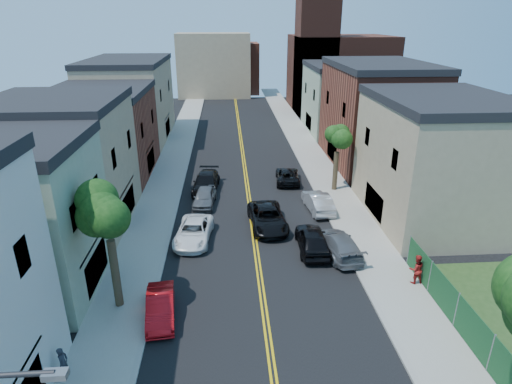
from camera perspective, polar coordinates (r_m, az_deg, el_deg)
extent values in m
cube|color=gray|center=(48.63, -11.04, 4.20)|extent=(3.20, 100.00, 0.15)
cube|color=gray|center=(49.20, 7.59, 4.63)|extent=(3.20, 100.00, 0.15)
cube|color=gray|center=(48.44, -8.98, 4.27)|extent=(0.30, 100.00, 0.15)
cube|color=gray|center=(48.89, 5.57, 4.61)|extent=(0.30, 100.00, 0.15)
cube|color=gray|center=(27.23, -30.30, -3.73)|extent=(9.00, 8.00, 8.50)
cube|color=#998466|center=(34.82, -24.34, 3.05)|extent=(9.00, 10.00, 9.00)
cube|color=brown|center=(45.00, -19.75, 7.06)|extent=(9.00, 12.00, 8.00)
cube|color=#998466|center=(58.14, -16.37, 11.41)|extent=(9.00, 16.00, 9.50)
cube|color=#998466|center=(35.37, 22.78, 3.57)|extent=(9.00, 12.00, 9.00)
cube|color=brown|center=(47.71, 15.67, 9.58)|extent=(9.00, 14.00, 10.00)
cube|color=gray|center=(60.97, 11.34, 11.85)|extent=(9.00, 12.00, 8.50)
cube|color=#4C2319|center=(76.92, 10.97, 15.27)|extent=(16.00, 14.00, 12.00)
cube|color=#4C2319|center=(71.49, 8.00, 18.98)|extent=(6.00, 6.00, 22.00)
cube|color=#998466|center=(88.42, -5.61, 16.40)|extent=(14.00, 8.00, 12.00)
cube|color=brown|center=(92.49, -2.95, 16.10)|extent=(10.00, 8.00, 10.00)
cube|color=#143F1E|center=(23.50, 26.80, -16.12)|extent=(0.04, 15.00, 1.90)
cylinder|color=#332919|center=(24.39, -18.18, -10.22)|extent=(0.44, 0.44, 3.96)
sphere|color=#0F330E|center=(22.46, -19.48, -0.84)|extent=(5.20, 5.20, 5.20)
sphere|color=#0F330E|center=(21.61, -18.75, 1.33)|extent=(3.90, 3.90, 3.90)
sphere|color=#0F330E|center=(23.26, -20.24, -1.55)|extent=(3.64, 3.64, 3.64)
cylinder|color=#332919|center=(39.38, 10.50, 2.77)|extent=(0.44, 0.44, 3.52)
sphere|color=#0F330E|center=(38.33, 10.89, 8.05)|extent=(4.40, 4.40, 4.40)
sphere|color=#0F330E|center=(37.93, 11.76, 9.21)|extent=(3.30, 3.30, 3.30)
sphere|color=#0F330E|center=(38.74, 10.05, 7.59)|extent=(3.08, 3.08, 3.08)
cylinder|color=black|center=(10.67, -29.97, -20.31)|extent=(1.80, 0.12, 0.12)
cube|color=slate|center=(10.35, -25.12, -21.10)|extent=(0.50, 0.25, 0.15)
imported|color=red|center=(23.83, -12.58, -14.67)|extent=(1.86, 4.18, 1.33)
imported|color=white|center=(30.75, -8.28, -5.25)|extent=(2.85, 5.30, 1.41)
imported|color=#53565A|center=(36.39, -6.84, -0.65)|extent=(2.10, 4.41, 1.46)
imported|color=black|center=(39.47, -6.64, 1.29)|extent=(2.64, 5.50, 1.55)
imported|color=#5A5D62|center=(29.32, 10.99, -6.82)|extent=(2.62, 5.25, 1.46)
imported|color=black|center=(29.43, 7.49, -6.27)|extent=(2.07, 4.87, 1.64)
imported|color=#ABADB2|center=(35.46, 8.21, -1.28)|extent=(2.07, 4.81, 1.54)
imported|color=black|center=(41.37, 4.21, 2.20)|extent=(2.56, 4.87, 1.31)
imported|color=black|center=(32.33, 1.54, -3.44)|extent=(2.92, 5.72, 1.55)
imported|color=#25252D|center=(21.61, -24.24, -19.99)|extent=(0.44, 0.60, 1.54)
imported|color=maroon|center=(27.22, 20.51, -9.57)|extent=(0.94, 0.76, 1.83)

